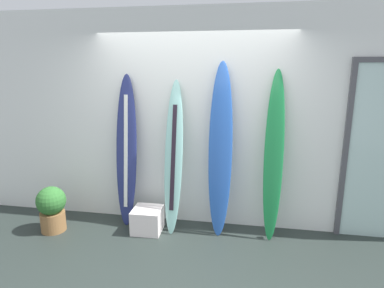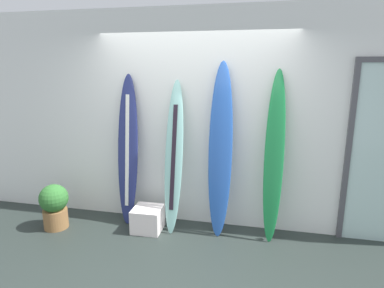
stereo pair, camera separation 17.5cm
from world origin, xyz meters
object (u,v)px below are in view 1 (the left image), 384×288
surfboard_cobalt (220,151)px  display_block_left (148,220)px  surfboard_emerald (274,158)px  potted_plant (52,208)px  surfboard_navy (126,153)px  surfboard_seafoam (174,158)px

surfboard_cobalt → display_block_left: size_ratio=5.71×
surfboard_emerald → potted_plant: (-2.76, -0.38, -0.70)m
surfboard_navy → potted_plant: (-0.89, -0.41, -0.66)m
surfboard_emerald → potted_plant: 2.87m
display_block_left → potted_plant: (-1.21, -0.21, 0.17)m
surfboard_emerald → display_block_left: 1.78m
surfboard_cobalt → potted_plant: 2.28m
surfboard_navy → potted_plant: 1.18m
potted_plant → surfboard_cobalt: bearing=9.9°
display_block_left → surfboard_cobalt: bearing=10.2°
surfboard_cobalt → surfboard_emerald: size_ratio=1.04×
surfboard_cobalt → display_block_left: 1.30m
surfboard_cobalt → surfboard_emerald: (0.64, 0.01, -0.05)m
surfboard_navy → potted_plant: size_ratio=3.34×
surfboard_cobalt → display_block_left: bearing=-169.8°
surfboard_navy → surfboard_seafoam: bearing=-5.6°
display_block_left → potted_plant: 1.24m
surfboard_cobalt → surfboard_emerald: bearing=0.8°
surfboard_navy → surfboard_emerald: 1.88m
surfboard_emerald → surfboard_navy: bearing=179.1°
surfboard_seafoam → surfboard_emerald: size_ratio=0.93×
surfboard_cobalt → surfboard_emerald: 0.64m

